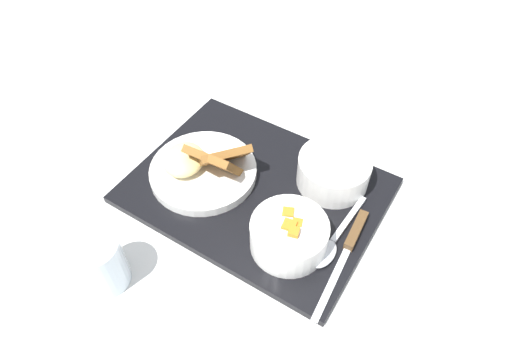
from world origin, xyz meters
The scene contains 8 objects.
ground_plane centered at (0.00, 0.00, 0.00)m, with size 4.00×4.00×0.00m, color silver.
serving_tray centered at (0.00, 0.00, 0.01)m, with size 0.45×0.36×0.01m.
bowl_salad centered at (-0.11, 0.06, 0.04)m, with size 0.12×0.12×0.06m.
bowl_soup centered at (-0.09, -0.09, 0.04)m, with size 0.12×0.12×0.06m.
plate_main centered at (0.09, 0.03, 0.03)m, with size 0.19×0.19×0.08m.
knife centered at (-0.18, -0.01, 0.02)m, with size 0.05×0.20×0.01m.
spoon centered at (-0.16, 0.02, 0.02)m, with size 0.04×0.16×0.01m.
glass_water centered at (0.07, 0.27, 0.04)m, with size 0.07×0.07×0.09m.
Camera 1 is at (-0.31, 0.39, 0.61)m, focal length 32.00 mm.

